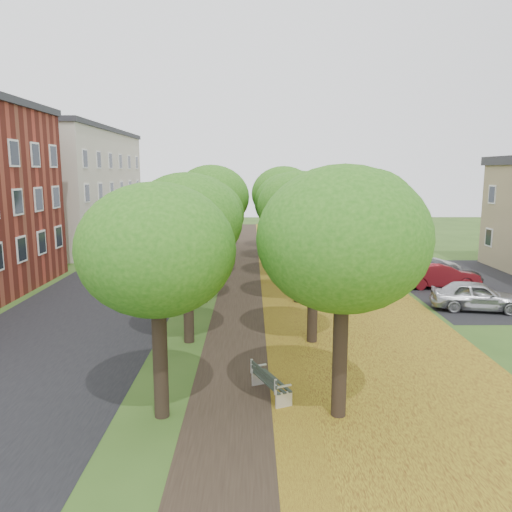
{
  "coord_description": "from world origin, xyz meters",
  "views": [
    {
      "loc": [
        0.24,
        -12.67,
        6.56
      ],
      "look_at": [
        0.46,
        11.31,
        2.5
      ],
      "focal_mm": 35.0,
      "sensor_mm": 36.0,
      "label": 1
    }
  ],
  "objects_px": {
    "bench": "(269,382)",
    "car_grey": "(436,273)",
    "car_white": "(424,264)",
    "car_silver": "(476,296)",
    "car_red": "(439,275)"
  },
  "relations": [
    {
      "from": "car_red",
      "to": "car_grey",
      "type": "bearing_deg",
      "value": -1.86
    },
    {
      "from": "car_silver",
      "to": "car_white",
      "type": "xyz_separation_m",
      "value": [
        0.36,
        8.42,
        -0.05
      ]
    },
    {
      "from": "car_grey",
      "to": "car_white",
      "type": "height_order",
      "value": "car_grey"
    },
    {
      "from": "bench",
      "to": "car_red",
      "type": "distance_m",
      "value": 17.32
    },
    {
      "from": "bench",
      "to": "car_grey",
      "type": "height_order",
      "value": "car_grey"
    },
    {
      "from": "car_grey",
      "to": "car_white",
      "type": "bearing_deg",
      "value": -2.64
    },
    {
      "from": "car_silver",
      "to": "car_white",
      "type": "relative_size",
      "value": 0.87
    },
    {
      "from": "car_red",
      "to": "car_white",
      "type": "bearing_deg",
      "value": -7.44
    },
    {
      "from": "car_white",
      "to": "car_red",
      "type": "bearing_deg",
      "value": 161.11
    },
    {
      "from": "car_silver",
      "to": "car_red",
      "type": "height_order",
      "value": "car_red"
    },
    {
      "from": "car_silver",
      "to": "car_grey",
      "type": "height_order",
      "value": "car_grey"
    },
    {
      "from": "car_red",
      "to": "car_grey",
      "type": "distance_m",
      "value": 0.48
    },
    {
      "from": "bench",
      "to": "car_silver",
      "type": "distance_m",
      "value": 13.78
    },
    {
      "from": "bench",
      "to": "car_red",
      "type": "height_order",
      "value": "car_red"
    },
    {
      "from": "car_red",
      "to": "car_white",
      "type": "height_order",
      "value": "car_red"
    }
  ]
}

